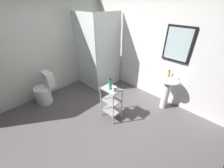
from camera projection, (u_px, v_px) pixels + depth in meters
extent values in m
cube|color=#565052|center=(94.00, 125.00, 2.86)|extent=(4.20, 4.20, 0.02)
cube|color=silver|center=(150.00, 47.00, 3.34)|extent=(4.20, 0.10, 2.50)
cube|color=black|center=(178.00, 44.00, 2.80)|extent=(0.56, 0.03, 0.72)
cube|color=silver|center=(178.00, 45.00, 2.79)|extent=(0.48, 0.01, 0.64)
cube|color=silver|center=(41.00, 47.00, 3.30)|extent=(0.10, 4.20, 2.50)
cube|color=white|center=(100.00, 79.00, 4.41)|extent=(0.90, 0.90, 0.10)
cube|color=silver|center=(85.00, 52.00, 3.61)|extent=(0.90, 0.02, 1.90)
cube|color=silver|center=(109.00, 52.00, 3.62)|extent=(0.02, 0.90, 1.90)
cylinder|color=silver|center=(96.00, 56.00, 3.35)|extent=(0.04, 0.04, 1.90)
cylinder|color=silver|center=(99.00, 78.00, 4.39)|extent=(0.08, 0.08, 0.00)
cylinder|color=white|center=(165.00, 95.00, 3.17)|extent=(0.15, 0.15, 0.68)
ellipsoid|color=white|center=(169.00, 80.00, 2.96)|extent=(0.46, 0.37, 0.13)
cylinder|color=silver|center=(173.00, 74.00, 2.97)|extent=(0.03, 0.03, 0.10)
cylinder|color=white|center=(43.00, 96.00, 3.40)|extent=(0.37, 0.37, 0.40)
torus|color=white|center=(41.00, 88.00, 3.29)|extent=(0.37, 0.37, 0.04)
cube|color=white|center=(48.00, 79.00, 3.33)|extent=(0.35, 0.17, 0.36)
cylinder|color=silver|center=(101.00, 102.00, 2.90)|extent=(0.02, 0.02, 0.74)
cylinder|color=silver|center=(113.00, 111.00, 2.69)|extent=(0.02, 0.02, 0.74)
cylinder|color=silver|center=(109.00, 97.00, 3.06)|extent=(0.02, 0.02, 0.74)
cylinder|color=silver|center=(122.00, 104.00, 2.85)|extent=(0.02, 0.02, 0.74)
cube|color=#99999E|center=(111.00, 110.00, 2.98)|extent=(0.36, 0.26, 0.02)
cube|color=#99999E|center=(111.00, 100.00, 2.84)|extent=(0.36, 0.26, 0.02)
cube|color=#99999E|center=(111.00, 89.00, 2.69)|extent=(0.36, 0.26, 0.02)
cylinder|color=gold|center=(169.00, 74.00, 2.92)|extent=(0.06, 0.06, 0.13)
cylinder|color=black|center=(169.00, 71.00, 2.88)|extent=(0.03, 0.03, 0.03)
cylinder|color=#3B9763|center=(110.00, 85.00, 2.62)|extent=(0.06, 0.06, 0.19)
cylinder|color=black|center=(110.00, 79.00, 2.56)|extent=(0.03, 0.03, 0.04)
cylinder|color=silver|center=(114.00, 89.00, 2.58)|extent=(0.08, 0.08, 0.10)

